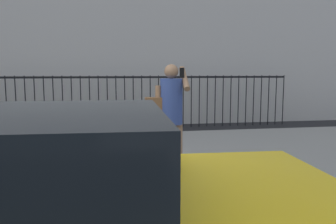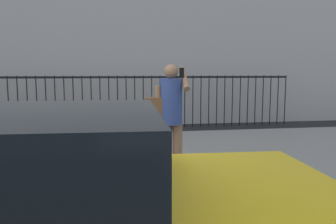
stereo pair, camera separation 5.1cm
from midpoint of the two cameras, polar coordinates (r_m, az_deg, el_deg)
ground_plane at (r=4.39m, az=-16.59°, el=-16.14°), size 60.00×60.00×0.00m
sidewalk at (r=6.45m, az=-14.28°, el=-7.91°), size 28.00×4.40×0.15m
iron_fence at (r=9.95m, az=-12.77°, el=2.81°), size 12.03×0.04×1.60m
pedestrian_on_phone at (r=5.03m, az=-0.01°, el=0.27°), size 0.65×0.49×1.67m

